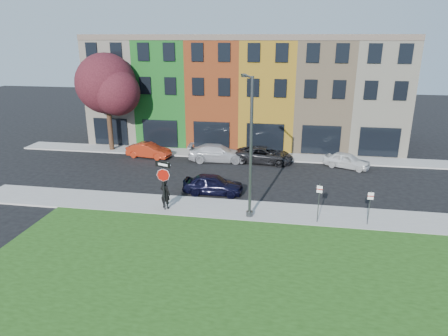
% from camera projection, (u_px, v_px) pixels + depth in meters
% --- Properties ---
extents(ground, '(120.00, 120.00, 0.00)m').
position_uv_depth(ground, '(244.00, 234.00, 21.91)').
color(ground, black).
rests_on(ground, ground).
extents(sidewalk_near, '(40.00, 3.00, 0.12)m').
position_uv_depth(sidewalk_near, '(282.00, 213.00, 24.38)').
color(sidewalk_near, gray).
rests_on(sidewalk_near, ground).
extents(sidewalk_far, '(40.00, 2.40, 0.12)m').
position_uv_depth(sidewalk_far, '(231.00, 155.00, 36.40)').
color(sidewalk_far, gray).
rests_on(sidewalk_far, ground).
extents(grass_park, '(40.00, 16.00, 0.10)m').
position_uv_depth(grass_park, '(436.00, 324.00, 15.02)').
color(grass_park, '#204112').
rests_on(grass_park, ground).
extents(rowhouse_block, '(30.00, 10.12, 10.00)m').
position_uv_depth(rowhouse_block, '(245.00, 91.00, 40.56)').
color(rowhouse_block, '#B9AF99').
rests_on(rowhouse_block, ground).
extents(stop_sign, '(1.01, 0.36, 3.11)m').
position_uv_depth(stop_sign, '(163.00, 176.00, 24.04)').
color(stop_sign, black).
rests_on(stop_sign, sidewalk_near).
extents(man, '(0.96, 0.86, 1.88)m').
position_uv_depth(man, '(165.00, 194.00, 24.70)').
color(man, black).
rests_on(man, sidewalk_near).
extents(sedan_near, '(1.72, 4.13, 1.40)m').
position_uv_depth(sedan_near, '(213.00, 184.00, 27.34)').
color(sedan_near, black).
rests_on(sedan_near, ground).
extents(parked_car_red, '(2.59, 4.39, 1.31)m').
position_uv_depth(parked_car_red, '(149.00, 150.00, 35.57)').
color(parked_car_red, '#9A2610').
rests_on(parked_car_red, ground).
extents(parked_car_silver, '(2.92, 5.41, 1.47)m').
position_uv_depth(parked_car_silver, '(218.00, 153.00, 34.49)').
color(parked_car_silver, '#AEAEB3').
rests_on(parked_car_silver, ground).
extents(parked_car_dark, '(3.12, 5.32, 1.37)m').
position_uv_depth(parked_car_dark, '(264.00, 155.00, 34.10)').
color(parked_car_dark, black).
rests_on(parked_car_dark, ground).
extents(parked_car_white, '(4.15, 4.79, 1.27)m').
position_uv_depth(parked_car_white, '(347.00, 160.00, 32.77)').
color(parked_car_white, silver).
rests_on(parked_car_white, ground).
extents(street_lamp, '(1.10, 2.48, 8.20)m').
position_uv_depth(street_lamp, '(250.00, 148.00, 22.75)').
color(street_lamp, '#414345').
rests_on(street_lamp, sidewalk_near).
extents(parking_sign_a, '(0.31, 0.12, 2.37)m').
position_uv_depth(parking_sign_a, '(319.00, 199.00, 22.62)').
color(parking_sign_a, '#414345').
rests_on(parking_sign_a, sidewalk_near).
extents(parking_sign_b, '(0.32, 0.09, 2.03)m').
position_uv_depth(parking_sign_b, '(370.00, 204.00, 22.41)').
color(parking_sign_b, '#414345').
rests_on(parking_sign_b, sidewalk_near).
extents(tree_purple, '(6.49, 5.68, 8.87)m').
position_uv_depth(tree_purple, '(108.00, 85.00, 36.02)').
color(tree_purple, black).
rests_on(tree_purple, sidewalk_far).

